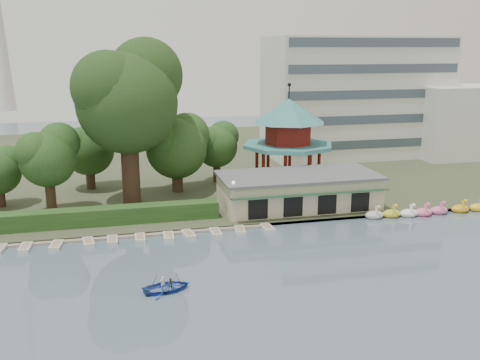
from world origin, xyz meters
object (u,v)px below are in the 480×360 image
object	(u,v)px
boathouse	(298,190)
rowboat_with_passengers	(167,284)
pavilion	(288,133)
big_tree	(128,94)
dock	(107,237)

from	to	relation	value
boathouse	rowboat_with_passengers	world-z (taller)	boathouse
pavilion	big_tree	distance (m)	21.98
dock	rowboat_with_passengers	size ratio (longest dim) A/B	5.82
dock	pavilion	xyz separation A→B (m)	(24.00, 14.80, 7.36)
dock	big_tree	size ratio (longest dim) A/B	1.75
rowboat_with_passengers	dock	bearing A→B (deg)	109.06
boathouse	dock	bearing A→B (deg)	-167.76
boathouse	pavilion	world-z (taller)	pavilion
boathouse	pavilion	xyz separation A→B (m)	(2.00, 10.03, 5.11)
dock	pavilion	world-z (taller)	pavilion
pavilion	big_tree	world-z (taller)	big_tree
boathouse	pavilion	bearing A→B (deg)	78.72
pavilion	rowboat_with_passengers	xyz separation A→B (m)	(-19.34, -28.28, -6.94)
big_tree	pavilion	bearing A→B (deg)	10.36
pavilion	rowboat_with_passengers	size ratio (longest dim) A/B	2.31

